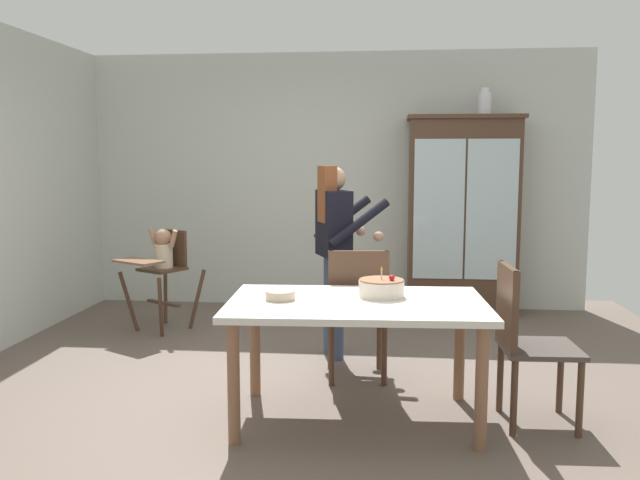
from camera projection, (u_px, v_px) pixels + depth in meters
ground_plane at (303, 387)px, 4.57m from camera, size 6.24×6.24×0.00m
wall_back at (333, 181)px, 7.00m from camera, size 5.32×0.06×2.70m
china_cabinet at (462, 215)px, 6.65m from camera, size 1.15×0.48×2.02m
ceramic_vase at (485, 103)px, 6.49m from camera, size 0.13×0.13×0.27m
high_chair_with_toddler at (162, 260)px, 6.03m from camera, size 0.78×0.84×0.95m
adult_person at (335, 237)px, 5.16m from camera, size 0.63×0.62×1.53m
dining_table at (357, 316)px, 3.92m from camera, size 1.58×1.01×0.74m
birthday_cake at (381, 288)px, 4.02m from camera, size 0.28×0.28×0.19m
serving_bowl at (280, 295)px, 3.93m from camera, size 0.18×0.18×0.05m
dining_chair_far_side at (357, 305)px, 4.61m from camera, size 0.48×0.48×0.96m
dining_chair_right_end at (523, 333)px, 3.87m from camera, size 0.46×0.46×0.96m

